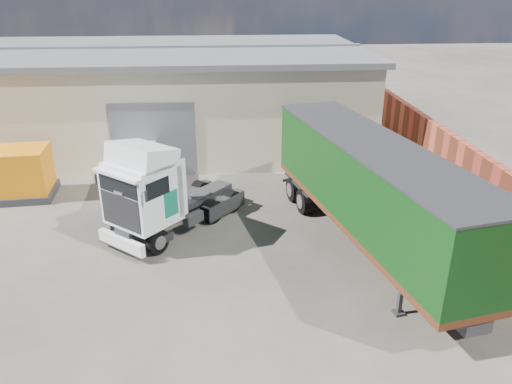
{
  "coord_description": "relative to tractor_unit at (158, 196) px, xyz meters",
  "views": [
    {
      "loc": [
        1.15,
        -13.03,
        8.92
      ],
      "look_at": [
        2.35,
        3.0,
        1.98
      ],
      "focal_mm": 35.0,
      "sensor_mm": 36.0,
      "label": 1
    }
  ],
  "objects": [
    {
      "name": "box_trailer",
      "position": [
        7.38,
        -1.46,
        0.79
      ],
      "size": [
        4.86,
        12.07,
        3.93
      ],
      "rotation": [
        0.0,
        0.0,
        0.2
      ],
      "color": "#2D2D30",
      "rests_on": "ground"
    },
    {
      "name": "orange_skip",
      "position": [
        -6.82,
        3.98,
        -0.64
      ],
      "size": [
        3.7,
        2.49,
        2.21
      ],
      "rotation": [
        0.0,
        0.0,
        0.08
      ],
      "color": "#2D2D30",
      "rests_on": "ground"
    },
    {
      "name": "tractor_unit",
      "position": [
        0.0,
        0.0,
        0.0
      ],
      "size": [
        5.24,
        5.64,
        3.81
      ],
      "rotation": [
        0.0,
        0.0,
        -0.7
      ],
      "color": "black",
      "rests_on": "ground"
    },
    {
      "name": "brick_boundary_wall",
      "position": [
        12.68,
        2.17,
        -0.35
      ],
      "size": [
        0.35,
        26.0,
        2.5
      ],
      "primitive_type": "cube",
      "color": "#964126",
      "rests_on": "ground"
    },
    {
      "name": "panel_van",
      "position": [
        -1.49,
        3.68,
        -0.68
      ],
      "size": [
        2.08,
        4.5,
        1.79
      ],
      "rotation": [
        0.0,
        0.0,
        0.07
      ],
      "color": "black",
      "rests_on": "ground"
    },
    {
      "name": "warehouse",
      "position": [
        -4.82,
        12.17,
        1.06
      ],
      "size": [
        30.6,
        12.6,
        5.42
      ],
      "color": "beige",
      "rests_on": "ground"
    },
    {
      "name": "ground",
      "position": [
        1.18,
        -3.83,
        -1.6
      ],
      "size": [
        120.0,
        120.0,
        0.0
      ],
      "primitive_type": "plane",
      "color": "black",
      "rests_on": "ground"
    }
  ]
}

